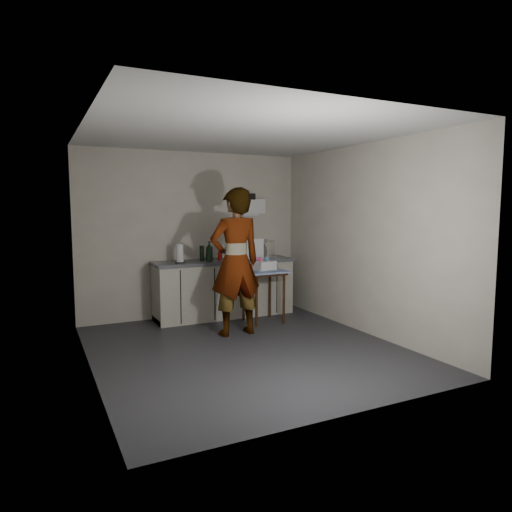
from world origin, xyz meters
name	(u,v)px	position (x,y,z in m)	size (l,w,h in m)	color
ground	(246,349)	(0.00, 0.00, 0.00)	(4.00, 4.00, 0.00)	#26262B
wall_back	(193,235)	(0.00, 1.99, 1.30)	(3.60, 0.02, 2.60)	#BBB3A3
wall_right	(364,239)	(1.79, 0.00, 1.30)	(0.02, 4.00, 2.60)	#BBB3A3
wall_left	(88,250)	(-1.79, 0.00, 1.30)	(0.02, 4.00, 2.60)	#BBB3A3
ceiling	(246,134)	(0.00, 0.00, 2.60)	(3.60, 4.00, 0.01)	silver
kitchen_counter	(224,290)	(0.40, 1.70, 0.43)	(2.24, 0.62, 0.91)	black
wall_shelf	(252,207)	(1.00, 1.92, 1.75)	(0.42, 0.18, 0.37)	white
side_table	(264,277)	(0.80, 1.10, 0.69)	(0.62, 0.62, 0.80)	#3E210E
standing_man	(235,262)	(0.15, 0.66, 1.00)	(0.73, 0.48, 2.00)	#B2A593
soap_bottle	(209,251)	(0.14, 1.65, 1.06)	(0.12, 0.12, 0.30)	black
soda_can	(220,256)	(0.35, 1.73, 0.98)	(0.07, 0.07, 0.13)	red
dark_bottle	(202,253)	(0.04, 1.72, 1.03)	(0.07, 0.07, 0.23)	black
paper_towel	(180,254)	(-0.34, 1.62, 1.04)	(0.16, 0.16, 0.28)	black
dish_rack	(261,254)	(1.06, 1.71, 0.98)	(0.41, 0.31, 0.29)	silver
bakery_box	(261,263)	(0.80, 1.18, 0.90)	(0.39, 0.40, 0.45)	white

